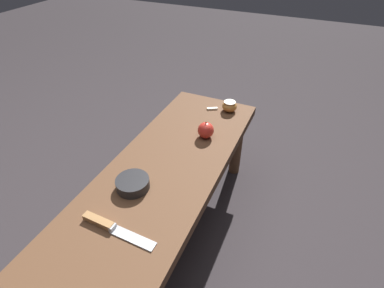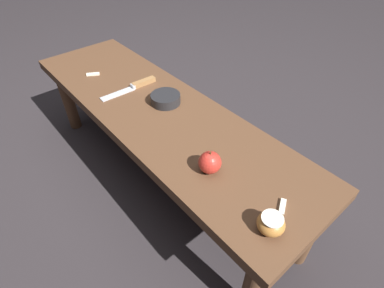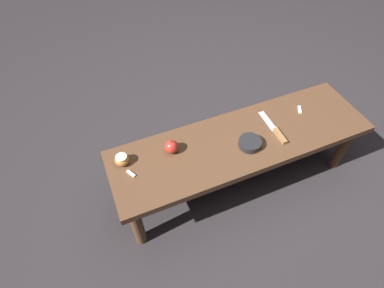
{
  "view_description": "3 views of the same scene",
  "coord_description": "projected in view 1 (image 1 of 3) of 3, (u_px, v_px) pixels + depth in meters",
  "views": [
    {
      "loc": [
        -0.59,
        -0.43,
        1.13
      ],
      "look_at": [
        0.26,
        -0.05,
        0.41
      ],
      "focal_mm": 28.0,
      "sensor_mm": 36.0,
      "label": 1
    },
    {
      "loc": [
        0.79,
        -0.5,
        1.04
      ],
      "look_at": [
        0.26,
        -0.05,
        0.41
      ],
      "focal_mm": 28.0,
      "sensor_mm": 36.0,
      "label": 2
    },
    {
      "loc": [
        0.62,
        0.81,
        1.56
      ],
      "look_at": [
        0.26,
        -0.05,
        0.41
      ],
      "focal_mm": 28.0,
      "sensor_mm": 36.0,
      "label": 3
    }
  ],
  "objects": [
    {
      "name": "apple_cut",
      "position": [
        229.0,
        106.0,
        1.41
      ],
      "size": [
        0.07,
        0.07,
        0.05
      ],
      "color": "#B27233",
      "rests_on": "wooden_bench"
    },
    {
      "name": "ground_plane",
      "position": [
        156.0,
        254.0,
        1.25
      ],
      "size": [
        8.0,
        8.0,
        0.0
      ],
      "primitive_type": "plane",
      "color": "#2D282B"
    },
    {
      "name": "apple_slice_center",
      "position": [
        212.0,
        109.0,
        1.43
      ],
      "size": [
        0.04,
        0.05,
        0.01
      ],
      "color": "white",
      "rests_on": "wooden_bench"
    },
    {
      "name": "knife",
      "position": [
        108.0,
        226.0,
        0.89
      ],
      "size": [
        0.04,
        0.25,
        0.02
      ],
      "rotation": [
        0.0,
        0.0,
        -1.6
      ],
      "color": "#B7BABF",
      "rests_on": "wooden_bench"
    },
    {
      "name": "bowl",
      "position": [
        133.0,
        184.0,
        1.01
      ],
      "size": [
        0.11,
        0.11,
        0.04
      ],
      "color": "#232326",
      "rests_on": "wooden_bench"
    },
    {
      "name": "wooden_bench",
      "position": [
        149.0,
        200.0,
        1.05
      ],
      "size": [
        1.38,
        0.4,
        0.39
      ],
      "color": "brown",
      "rests_on": "ground_plane"
    },
    {
      "name": "apple_whole",
      "position": [
        206.0,
        130.0,
        1.24
      ],
      "size": [
        0.07,
        0.07,
        0.08
      ],
      "color": "red",
      "rests_on": "wooden_bench"
    }
  ]
}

